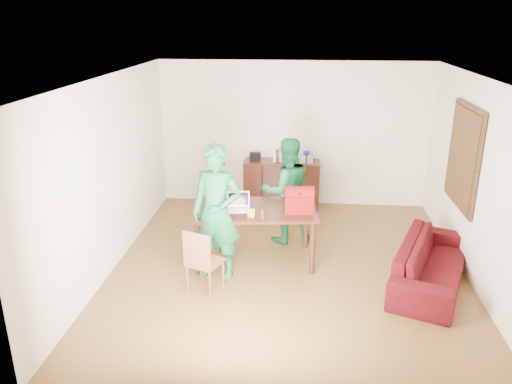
# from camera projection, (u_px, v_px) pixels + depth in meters

# --- Properties ---
(room) EXTENTS (5.20, 5.70, 2.90)m
(room) POSITION_uv_depth(u_px,v_px,m) (290.00, 180.00, 6.87)
(room) COLOR #4D2F13
(room) RESTS_ON ground
(table) EXTENTS (1.86, 1.17, 0.83)m
(table) POSITION_uv_depth(u_px,v_px,m) (255.00, 215.00, 7.22)
(table) COLOR black
(table) RESTS_ON ground
(chair) EXTENTS (0.52, 0.51, 0.89)m
(chair) POSITION_uv_depth(u_px,v_px,m) (205.00, 273.00, 6.55)
(chair) COLOR brown
(chair) RESTS_ON ground
(person_near) EXTENTS (0.76, 0.57, 1.88)m
(person_near) POSITION_uv_depth(u_px,v_px,m) (217.00, 213.00, 6.72)
(person_near) COLOR #145C2F
(person_near) RESTS_ON ground
(person_far) EXTENTS (1.00, 0.89, 1.70)m
(person_far) POSITION_uv_depth(u_px,v_px,m) (287.00, 190.00, 7.85)
(person_far) COLOR #13572B
(person_far) RESTS_ON ground
(laptop) EXTENTS (0.36, 0.28, 0.23)m
(laptop) POSITION_uv_depth(u_px,v_px,m) (239.00, 207.00, 7.11)
(laptop) COLOR white
(laptop) RESTS_ON table
(bananas) EXTENTS (0.15, 0.11, 0.05)m
(bananas) POSITION_uv_depth(u_px,v_px,m) (251.00, 216.00, 6.84)
(bananas) COLOR gold
(bananas) RESTS_ON table
(bottle) EXTENTS (0.07, 0.07, 0.17)m
(bottle) POSITION_uv_depth(u_px,v_px,m) (262.00, 213.00, 6.80)
(bottle) COLOR #562313
(bottle) RESTS_ON table
(red_bag) EXTENTS (0.42, 0.27, 0.30)m
(red_bag) POSITION_uv_depth(u_px,v_px,m) (299.00, 202.00, 7.01)
(red_bag) COLOR #6E0F07
(red_bag) RESTS_ON table
(sofa) EXTENTS (1.48, 2.18, 0.59)m
(sofa) POSITION_uv_depth(u_px,v_px,m) (432.00, 263.00, 6.73)
(sofa) COLOR #3F0B08
(sofa) RESTS_ON ground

